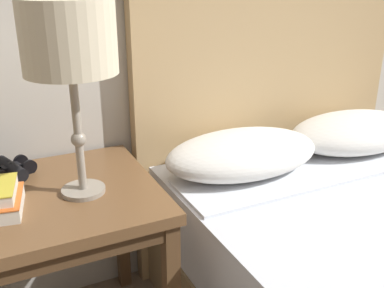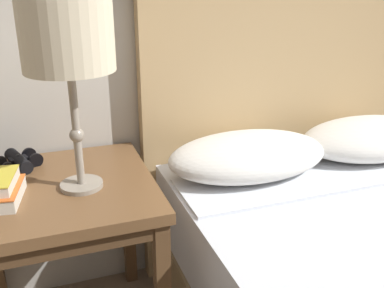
% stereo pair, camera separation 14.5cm
% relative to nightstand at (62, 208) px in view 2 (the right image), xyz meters
% --- Properties ---
extents(nightstand, '(0.58, 0.58, 0.61)m').
position_rel_nightstand_xyz_m(nightstand, '(0.00, 0.00, 0.00)').
color(nightstand, brown).
rests_on(nightstand, ground_plane).
extents(table_lamp, '(0.26, 0.26, 0.56)m').
position_rel_nightstand_xyz_m(table_lamp, '(0.07, -0.04, 0.53)').
color(table_lamp, gray).
rests_on(table_lamp, nightstand).
extents(binoculars_pair, '(0.15, 0.16, 0.05)m').
position_rel_nightstand_xyz_m(binoculars_pair, '(-0.12, 0.19, 0.10)').
color(binoculars_pair, black).
rests_on(binoculars_pair, nightstand).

